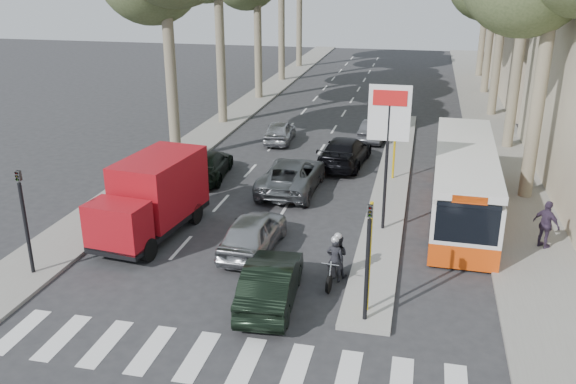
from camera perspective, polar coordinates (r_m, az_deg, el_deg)
name	(u,v)px	position (r m, az deg, el deg)	size (l,w,h in m)	color
ground	(267,286)	(19.49, -2.02, -8.75)	(120.00, 120.00, 0.00)	#28282B
sidewalk_right	(487,118)	(42.71, 18.15, 6.61)	(3.20, 70.00, 0.12)	gray
median_left	(258,98)	(47.10, -2.86, 8.80)	(2.40, 64.00, 0.12)	gray
traffic_island	(392,179)	(29.03, 9.74, 1.17)	(1.50, 26.00, 0.16)	gray
billboard	(388,138)	(22.24, 9.33, 5.05)	(1.50, 12.10, 5.60)	yellow
traffic_light_island	(368,244)	(16.54, 7.53, -4.82)	(0.16, 0.41, 3.60)	black
traffic_light_left	(22,204)	(20.78, -23.59, -1.07)	(0.16, 0.41, 3.60)	black
silver_hatchback	(253,232)	(21.47, -3.30, -3.79)	(1.66, 4.12, 1.40)	#9A9DA2
dark_hatchback	(271,282)	(18.25, -1.62, -8.43)	(1.45, 4.17, 1.37)	black
queue_car_a	(292,175)	(27.23, 0.36, 1.59)	(2.38, 5.15, 1.43)	#54585D
queue_car_b	(345,151)	(30.88, 5.36, 3.80)	(2.02, 4.97, 1.44)	black
queue_car_c	(280,131)	(34.95, -0.79, 5.69)	(1.49, 3.69, 1.26)	#A2A4AA
queue_car_d	(375,130)	(35.67, 8.16, 5.75)	(1.29, 3.70, 1.22)	#4A4B51
queue_car_e	(207,165)	(29.10, -7.60, 2.55)	(1.87, 4.59, 1.33)	black
red_truck	(153,196)	(22.95, -12.52, -0.39)	(2.64, 5.64, 2.91)	black
city_bus	(463,180)	(25.34, 16.10, 1.09)	(2.56, 10.56, 2.77)	#D7420B
motorcycle	(336,259)	(19.55, 4.51, -6.26)	(0.72, 1.91, 1.62)	black
pedestrian_near	(546,225)	(23.19, 23.01, -2.82)	(1.02, 0.50, 1.74)	#403149
pedestrian_far	(485,179)	(27.21, 17.95, 1.17)	(1.13, 0.50, 1.75)	brown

